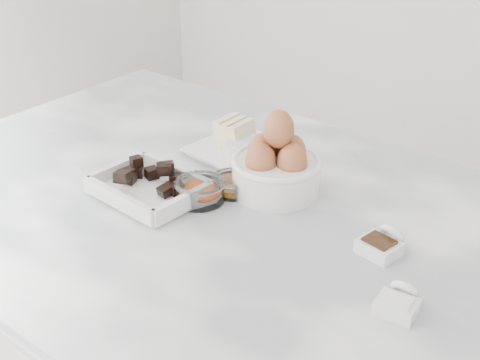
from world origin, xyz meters
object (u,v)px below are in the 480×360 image
honey_bowl (233,184)px  butter_plate (240,144)px  zest_bowl (200,190)px  salt_spoon (399,302)px  sugar_ramekin (243,151)px  vanilla_spoon (382,244)px  egg_bowl (276,166)px  chocolate_dish (149,185)px

honey_bowl → butter_plate: bearing=124.3°
zest_bowl → salt_spoon: bearing=-7.4°
sugar_ramekin → vanilla_spoon: same height
honey_bowl → egg_bowl: bearing=43.1°
vanilla_spoon → sugar_ramekin: bearing=163.7°
sugar_ramekin → salt_spoon: bearing=-26.0°
chocolate_dish → honey_bowl: (0.10, 0.10, -0.01)m
butter_plate → zest_bowl: butter_plate is taller
butter_plate → zest_bowl: (0.06, -0.18, -0.00)m
chocolate_dish → egg_bowl: 0.22m
sugar_ramekin → egg_bowl: bearing=-23.5°
chocolate_dish → butter_plate: 0.22m
egg_bowl → honey_bowl: 0.08m
egg_bowl → chocolate_dish: bearing=-135.8°
butter_plate → egg_bowl: size_ratio=1.15×
butter_plate → chocolate_dish: bearing=-94.7°
honey_bowl → vanilla_spoon: 0.29m
zest_bowl → vanilla_spoon: vanilla_spoon is taller
butter_plate → zest_bowl: size_ratio=2.08×
egg_bowl → vanilla_spoon: bearing=-12.7°
honey_bowl → salt_spoon: bearing=-16.3°
butter_plate → salt_spoon: butter_plate is taller
chocolate_dish → zest_bowl: (0.08, 0.04, -0.00)m
sugar_ramekin → egg_bowl: (0.11, -0.05, 0.02)m
salt_spoon → butter_plate: bearing=153.0°
sugar_ramekin → zest_bowl: sugar_ramekin is taller
zest_bowl → vanilla_spoon: 0.32m
egg_bowl → honey_bowl: size_ratio=2.15×
honey_bowl → vanilla_spoon: size_ratio=0.94×
butter_plate → egg_bowl: bearing=-27.6°
butter_plate → sugar_ramekin: bearing=-41.0°
egg_bowl → salt_spoon: size_ratio=2.29×
egg_bowl → vanilla_spoon: egg_bowl is taller
butter_plate → honey_bowl: 0.15m
zest_bowl → egg_bowl: bearing=53.8°
sugar_ramekin → honey_bowl: size_ratio=1.04×
sugar_ramekin → butter_plate: bearing=139.0°
egg_bowl → sugar_ramekin: bearing=156.5°
honey_bowl → vanilla_spoon: vanilla_spoon is taller
vanilla_spoon → salt_spoon: vanilla_spoon is taller
butter_plate → honey_bowl: butter_plate is taller
honey_bowl → zest_bowl: zest_bowl is taller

